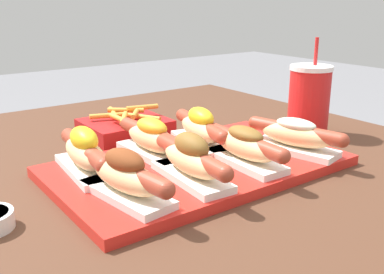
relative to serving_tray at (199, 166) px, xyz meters
The scene contains 10 objects.
serving_tray is the anchor object (origin of this frame).
hot_dog_0 0.19m from the serving_tray, 161.26° to the right, with size 0.08×0.20×0.07m.
hot_dog_1 0.10m from the serving_tray, 134.64° to the right, with size 0.07×0.21×0.08m.
hot_dog_2 0.09m from the serving_tray, 46.86° to the right, with size 0.07×0.21×0.07m.
hot_dog_3 0.19m from the serving_tray, 20.70° to the right, with size 0.10×0.20×0.07m.
hot_dog_4 0.20m from the serving_tray, 159.80° to the left, with size 0.07×0.21×0.08m.
hot_dog_5 0.10m from the serving_tray, 125.58° to the left, with size 0.07×0.21×0.07m.
hot_dog_6 0.10m from the serving_tray, 50.40° to the left, with size 0.09×0.20×0.08m.
drink_cup 0.35m from the serving_tray, ahead, with size 0.09×0.09×0.22m.
fries_basket 0.27m from the serving_tray, 90.17° to the left, with size 0.18×0.16×0.06m.
Camera 1 is at (-0.47, -0.70, 1.04)m, focal length 42.00 mm.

